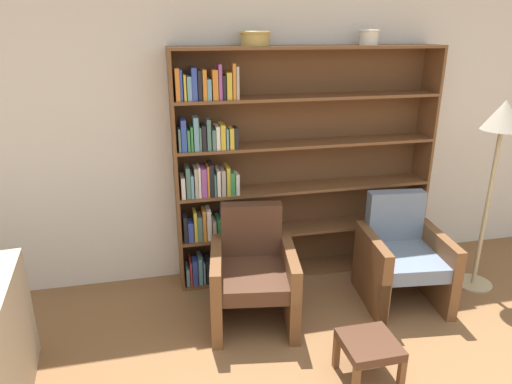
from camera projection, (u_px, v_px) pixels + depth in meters
name	position (u px, v px, depth m)	size (l,w,h in m)	color
wall_back	(291.00, 124.00, 4.07)	(12.00, 0.06, 2.75)	silver
bookshelf	(279.00, 171.00, 4.01)	(2.31, 0.30, 2.05)	brown
bowl_brass	(255.00, 37.00, 3.57)	(0.25, 0.25, 0.11)	tan
bowl_stoneware	(369.00, 36.00, 3.77)	(0.17, 0.17, 0.12)	silver
armchair_leather	(253.00, 274.00, 3.53)	(0.74, 0.77, 0.88)	brown
armchair_cushioned	(402.00, 256.00, 3.79)	(0.71, 0.75, 0.88)	brown
floor_lamp	(500.00, 134.00, 3.65)	(0.32, 0.32, 1.65)	tan
footstool	(369.00, 348.00, 2.92)	(0.35, 0.35, 0.30)	brown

